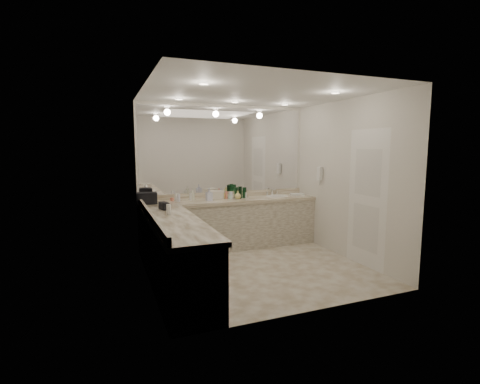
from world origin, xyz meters
name	(u,v)px	position (x,y,z in m)	size (l,w,h in m)	color
floor	(257,268)	(0.00, 0.00, 0.00)	(3.20, 3.20, 0.00)	beige
ceiling	(259,93)	(0.00, 0.00, 2.60)	(3.20, 3.20, 0.00)	white
wall_back	(225,176)	(0.00, 1.50, 1.30)	(3.20, 0.02, 2.60)	silver
wall_left	(147,188)	(-1.60, 0.00, 1.30)	(0.02, 3.00, 2.60)	silver
wall_right	(347,180)	(1.60, 0.00, 1.30)	(0.02, 3.00, 2.60)	silver
vanity_back_base	(230,225)	(0.00, 1.20, 0.42)	(3.20, 0.60, 0.84)	beige
vanity_back_top	(231,201)	(0.00, 1.19, 0.87)	(3.20, 0.64, 0.06)	beige
vanity_left_base	(176,257)	(-1.30, -0.30, 0.42)	(0.60, 2.40, 0.84)	beige
vanity_left_top	(176,223)	(-1.29, -0.30, 0.87)	(0.64, 2.42, 0.06)	beige
backsplash_back	(225,194)	(0.00, 1.48, 0.95)	(3.20, 0.04, 0.10)	beige
backsplash_left	(149,214)	(-1.58, 0.00, 0.95)	(0.04, 3.00, 0.10)	beige
mirror_back	(225,150)	(0.00, 1.49, 1.77)	(3.12, 0.01, 1.55)	white
mirror_left	(146,151)	(-1.59, 0.00, 1.77)	(0.01, 2.92, 1.55)	white
sink	(277,196)	(0.95, 1.20, 0.90)	(0.44, 0.44, 0.03)	white
faucet	(272,191)	(0.95, 1.41, 0.97)	(0.24, 0.16, 0.14)	silver
wall_phone	(320,174)	(1.56, 0.70, 1.35)	(0.06, 0.10, 0.24)	white
door	(367,199)	(1.59, -0.50, 1.05)	(0.02, 0.82, 2.10)	white
black_toiletry_bag	(147,199)	(-1.47, 1.16, 0.99)	(0.32, 0.20, 0.18)	black
black_bag_spill	(164,206)	(-1.30, 0.53, 0.95)	(0.09, 0.20, 0.11)	black
cream_cosmetic_case	(217,195)	(-0.22, 1.30, 0.97)	(0.25, 0.16, 0.15)	beige
hand_towel	(297,194)	(1.36, 1.15, 0.92)	(0.24, 0.16, 0.04)	white
lotion_left	(169,209)	(-1.30, 0.12, 0.97)	(0.06, 0.06, 0.15)	white
soap_bottle_a	(192,194)	(-0.67, 1.30, 1.01)	(0.08, 0.08, 0.21)	beige
soap_bottle_b	(209,194)	(-0.42, 1.14, 1.01)	(0.10, 0.10, 0.22)	silver
soap_bottle_c	(238,195)	(0.13, 1.16, 0.97)	(0.11, 0.11, 0.15)	#E0CF77
green_bottle_0	(240,193)	(0.19, 1.20, 1.00)	(0.06, 0.06, 0.20)	#134B25
green_bottle_1	(240,192)	(0.21, 1.26, 1.01)	(0.07, 0.07, 0.21)	#134B25
green_bottle_2	(236,193)	(0.14, 1.28, 1.00)	(0.07, 0.07, 0.20)	#134B25
green_bottle_3	(244,193)	(0.29, 1.22, 1.00)	(0.07, 0.07, 0.20)	#134B25
amenity_bottle_0	(176,197)	(-0.96, 1.32, 0.97)	(0.05, 0.05, 0.14)	white
amenity_bottle_1	(191,197)	(-0.70, 1.29, 0.97)	(0.06, 0.06, 0.13)	white
amenity_bottle_2	(226,195)	(-0.06, 1.26, 0.97)	(0.04, 0.04, 0.14)	#E57F66
amenity_bottle_3	(172,199)	(-1.03, 1.33, 0.93)	(0.06, 0.06, 0.06)	#E57F66
amenity_bottle_4	(231,195)	(0.01, 1.20, 0.96)	(0.06, 0.06, 0.13)	silver
amenity_bottle_5	(179,198)	(-0.93, 1.24, 0.97)	(0.05, 0.05, 0.13)	silver
amenity_bottle_6	(224,196)	(-0.08, 1.32, 0.95)	(0.06, 0.06, 0.09)	#F2D84C
amenity_bottle_7	(245,195)	(0.30, 1.21, 0.95)	(0.05, 0.05, 0.11)	white
amenity_bottle_8	(230,197)	(-0.02, 1.18, 0.94)	(0.06, 0.06, 0.08)	silver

